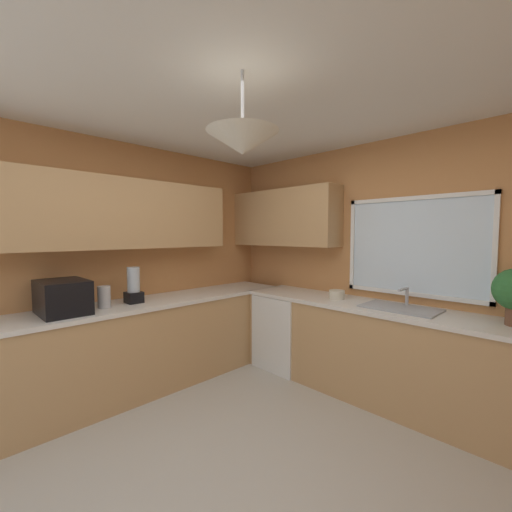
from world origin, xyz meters
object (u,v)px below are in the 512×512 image
(kettle, at_px, (104,297))
(bowl, at_px, (337,295))
(blender_appliance, at_px, (134,287))
(dishwasher, at_px, (287,330))
(microwave, at_px, (63,297))
(sink_assembly, at_px, (400,308))

(kettle, distance_m, bowl, 2.32)
(bowl, distance_m, blender_appliance, 2.09)
(dishwasher, xyz_separation_m, blender_appliance, (-0.66, -1.59, 0.64))
(dishwasher, relative_size, kettle, 4.25)
(dishwasher, xyz_separation_m, kettle, (-0.64, -1.88, 0.58))
(bowl, bearing_deg, dishwasher, -177.40)
(microwave, bearing_deg, sink_assembly, 48.71)
(blender_appliance, bearing_deg, dishwasher, 67.48)
(microwave, bearing_deg, dishwasher, 73.45)
(microwave, relative_size, blender_appliance, 1.33)
(kettle, relative_size, sink_assembly, 0.31)
(sink_assembly, xyz_separation_m, bowl, (-0.66, -0.01, 0.03))
(dishwasher, height_order, sink_assembly, sink_assembly)
(kettle, bearing_deg, microwave, -93.40)
(dishwasher, height_order, blender_appliance, blender_appliance)
(dishwasher, relative_size, microwave, 1.80)
(dishwasher, bearing_deg, kettle, -108.75)
(microwave, relative_size, bowl, 2.94)
(bowl, bearing_deg, microwave, -120.41)
(microwave, height_order, bowl, microwave)
(kettle, bearing_deg, bowl, 55.80)
(dishwasher, relative_size, blender_appliance, 2.40)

